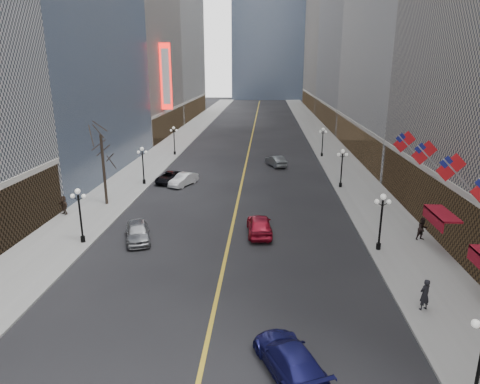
# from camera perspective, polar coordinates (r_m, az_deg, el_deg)

# --- Properties ---
(sidewalk_east) EXTENTS (6.00, 230.00, 0.15)m
(sidewalk_east) POSITION_cam_1_polar(r_m,az_deg,el_deg) (73.50, 12.17, 5.24)
(sidewalk_east) COLOR gray
(sidewalk_east) RESTS_ON ground
(sidewalk_west) EXTENTS (6.00, 230.00, 0.15)m
(sidewalk_west) POSITION_cam_1_polar(r_m,az_deg,el_deg) (74.59, -9.71, 5.53)
(sidewalk_west) COLOR gray
(sidewalk_west) RESTS_ON ground
(lane_line) EXTENTS (0.25, 200.00, 0.02)m
(lane_line) POSITION_cam_1_polar(r_m,az_deg,el_deg) (82.55, 1.44, 6.75)
(lane_line) COLOR gold
(lane_line) RESTS_ON ground
(bldg_east_c) EXTENTS (26.60, 40.60, 48.80)m
(bldg_east_c) POSITION_cam_1_polar(r_m,az_deg,el_deg) (111.15, 18.81, 20.94)
(bldg_east_c) COLOR #9A9A9D
(bldg_east_c) RESTS_ON ground
(bldg_east_d) EXTENTS (26.60, 46.60, 62.80)m
(bldg_east_d) POSITION_cam_1_polar(r_m,az_deg,el_deg) (153.72, 14.72, 22.39)
(bldg_east_d) COLOR gray
(bldg_east_d) RESTS_ON ground
(bldg_west_c) EXTENTS (26.60, 30.60, 50.80)m
(bldg_west_c) POSITION_cam_1_polar(r_m,az_deg,el_deg) (94.89, -18.17, 22.52)
(bldg_west_c) COLOR gray
(bldg_west_c) RESTS_ON ground
(streetlamp_east_1) EXTENTS (1.26, 0.44, 4.52)m
(streetlamp_east_1) POSITION_cam_1_polar(r_m,az_deg,el_deg) (34.37, 18.34, -3.06)
(streetlamp_east_1) COLOR black
(streetlamp_east_1) RESTS_ON sidewalk_east
(streetlamp_east_2) EXTENTS (1.26, 0.44, 4.52)m
(streetlamp_east_2) POSITION_cam_1_polar(r_m,az_deg,el_deg) (51.31, 13.43, 3.63)
(streetlamp_east_2) COLOR black
(streetlamp_east_2) RESTS_ON sidewalk_east
(streetlamp_east_3) EXTENTS (1.26, 0.44, 4.52)m
(streetlamp_east_3) POSITION_cam_1_polar(r_m,az_deg,el_deg) (68.80, 10.96, 6.95)
(streetlamp_east_3) COLOR black
(streetlamp_east_3) RESTS_ON sidewalk_east
(streetlamp_west_1) EXTENTS (1.26, 0.44, 4.52)m
(streetlamp_west_1) POSITION_cam_1_polar(r_m,az_deg,el_deg) (36.30, -20.59, -2.25)
(streetlamp_west_1) COLOR black
(streetlamp_west_1) RESTS_ON sidewalk_west
(streetlamp_west_2) EXTENTS (1.26, 0.44, 4.52)m
(streetlamp_west_2) POSITION_cam_1_polar(r_m,az_deg,el_deg) (52.63, -12.83, 3.98)
(streetlamp_west_2) COLOR black
(streetlamp_west_2) RESTS_ON sidewalk_west
(streetlamp_west_3) EXTENTS (1.26, 0.44, 4.52)m
(streetlamp_west_3) POSITION_cam_1_polar(r_m,az_deg,el_deg) (69.78, -8.78, 7.19)
(streetlamp_west_3) COLOR black
(streetlamp_west_3) RESTS_ON sidewalk_west
(flag_3) EXTENTS (2.87, 0.12, 2.87)m
(flag_3) POSITION_cam_1_polar(r_m,az_deg,el_deg) (31.63, 26.55, 2.66)
(flag_3) COLOR #B2B2B7
(flag_3) RESTS_ON ground
(flag_4) EXTENTS (2.87, 0.12, 2.87)m
(flag_4) POSITION_cam_1_polar(r_m,az_deg,el_deg) (36.17, 23.58, 4.57)
(flag_4) COLOR #B2B2B7
(flag_4) RESTS_ON ground
(flag_5) EXTENTS (2.87, 0.12, 2.87)m
(flag_5) POSITION_cam_1_polar(r_m,az_deg,el_deg) (40.83, 21.27, 6.03)
(flag_5) COLOR #B2B2B7
(flag_5) RESTS_ON ground
(awning_c) EXTENTS (1.40, 4.00, 0.93)m
(awning_c) POSITION_cam_1_polar(r_m,az_deg,el_deg) (35.67, 25.07, -2.79)
(awning_c) COLOR maroon
(awning_c) RESTS_ON ground
(theatre_marquee) EXTENTS (2.00, 0.55, 12.00)m
(theatre_marquee) POSITION_cam_1_polar(r_m,az_deg,el_deg) (83.49, -9.84, 14.91)
(theatre_marquee) COLOR red
(theatre_marquee) RESTS_ON ground
(tree_west_far) EXTENTS (3.60, 3.60, 7.92)m
(tree_west_far) POSITION_cam_1_polar(r_m,az_deg,el_deg) (45.11, -17.97, 5.89)
(tree_west_far) COLOR #2D231C
(tree_west_far) RESTS_ON sidewalk_west
(car_nb_near) EXTENTS (3.30, 5.07, 1.61)m
(car_nb_near) POSITION_cam_1_polar(r_m,az_deg,el_deg) (36.30, -13.50, -5.15)
(car_nb_near) COLOR gray
(car_nb_near) RESTS_ON ground
(car_nb_mid) EXTENTS (3.19, 4.69, 1.46)m
(car_nb_mid) POSITION_cam_1_polar(r_m,az_deg,el_deg) (52.04, -7.55, 1.65)
(car_nb_mid) COLOR silver
(car_nb_mid) RESTS_ON ground
(car_nb_far) EXTENTS (3.16, 5.13, 1.33)m
(car_nb_far) POSITION_cam_1_polar(r_m,az_deg,el_deg) (53.68, -9.43, 1.96)
(car_nb_far) COLOR black
(car_nb_far) RESTS_ON ground
(car_sb_near) EXTENTS (4.00, 5.66, 1.52)m
(car_sb_near) POSITION_cam_1_polar(r_m,az_deg,el_deg) (21.54, 6.64, -21.19)
(car_sb_near) COLOR #161654
(car_sb_near) RESTS_ON ground
(car_sb_mid) EXTENTS (2.46, 5.20, 1.72)m
(car_sb_mid) POSITION_cam_1_polar(r_m,az_deg,el_deg) (36.64, 2.61, -4.39)
(car_sb_mid) COLOR maroon
(car_sb_mid) RESTS_ON ground
(car_sb_far) EXTENTS (3.23, 4.94, 1.54)m
(car_sb_far) POSITION_cam_1_polar(r_m,az_deg,el_deg) (61.81, 4.81, 4.13)
(car_sb_far) COLOR #575C60
(car_sb_far) RESTS_ON ground
(ped_ne_corner) EXTENTS (0.86, 0.78, 1.94)m
(ped_ne_corner) POSITION_cam_1_polar(r_m,az_deg,el_deg) (27.72, 23.40, -12.44)
(ped_ne_corner) COLOR black
(ped_ne_corner) RESTS_ON sidewalk_east
(ped_east_walk) EXTENTS (1.04, 0.79, 1.90)m
(ped_east_walk) POSITION_cam_1_polar(r_m,az_deg,el_deg) (38.09, 23.15, -4.55)
(ped_east_walk) COLOR black
(ped_east_walk) RESTS_ON sidewalk_east
(ped_west_far) EXTENTS (1.66, 1.39, 1.83)m
(ped_west_far) POSITION_cam_1_polar(r_m,az_deg,el_deg) (44.41, -22.44, -1.62)
(ped_west_far) COLOR #32241C
(ped_west_far) RESTS_ON sidewalk_west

